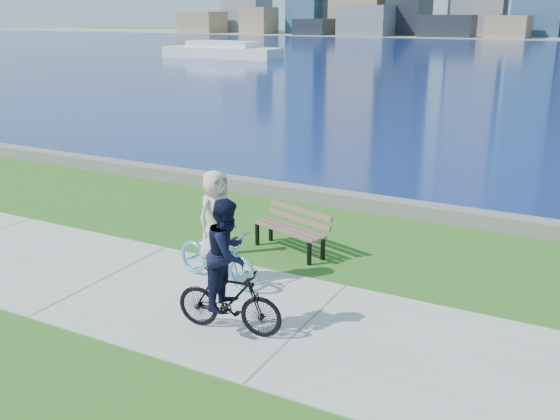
# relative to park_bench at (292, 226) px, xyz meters

# --- Properties ---
(ground) EXTENTS (320.00, 320.00, 0.00)m
(ground) POSITION_rel_park_bench_xyz_m (1.63, -2.84, -0.54)
(ground) COLOR #255A17
(ground) RESTS_ON ground
(concrete_path) EXTENTS (80.00, 3.50, 0.02)m
(concrete_path) POSITION_rel_park_bench_xyz_m (1.63, -2.84, -0.53)
(concrete_path) COLOR #A7A8A2
(concrete_path) RESTS_ON ground
(seawall) EXTENTS (90.00, 0.50, 0.35)m
(seawall) POSITION_rel_park_bench_xyz_m (1.63, 3.36, -0.37)
(seawall) COLOR slate
(seawall) RESTS_ON ground
(ferry_near) EXTENTS (13.18, 3.77, 1.79)m
(ferry_near) POSITION_rel_park_bench_xyz_m (-32.63, 47.32, 0.20)
(ferry_near) COLOR white
(ferry_near) RESTS_ON ground
(park_bench) EXTENTS (1.81, 1.09, 0.89)m
(park_bench) POSITION_rel_park_bench_xyz_m (0.00, 0.00, 0.00)
(park_bench) COLOR black
(park_bench) RESTS_ON ground
(bollard_lamp) EXTENTS (0.19, 0.19, 1.19)m
(bollard_lamp) POSITION_rel_park_bench_xyz_m (-1.08, -0.75, 0.14)
(bollard_lamp) COLOR black
(bollard_lamp) RESTS_ON ground
(cyclist_woman) EXTENTS (1.00, 1.96, 2.06)m
(cyclist_woman) POSITION_rel_park_bench_xyz_m (-0.48, -2.01, 0.24)
(cyclist_woman) COLOR #57AAD5
(cyclist_woman) RESTS_ON ground
(cyclist_man) EXTENTS (0.72, 1.74, 2.09)m
(cyclist_man) POSITION_rel_park_bench_xyz_m (0.70, -3.47, 0.36)
(cyclist_man) COLOR black
(cyclist_man) RESTS_ON ground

